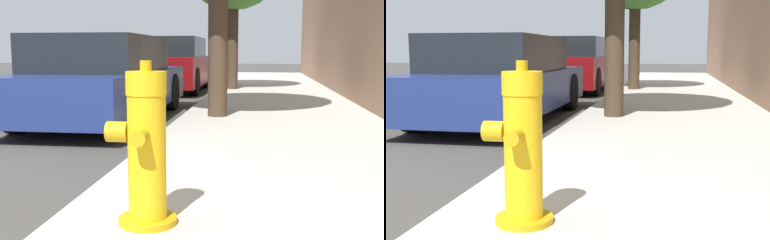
{
  "view_description": "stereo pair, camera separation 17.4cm",
  "coord_description": "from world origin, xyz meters",
  "views": [
    {
      "loc": [
        3.03,
        -2.28,
        1.06
      ],
      "look_at": [
        2.49,
        1.44,
        0.53
      ],
      "focal_mm": 45.0,
      "sensor_mm": 36.0,
      "label": 1
    },
    {
      "loc": [
        3.2,
        -2.25,
        1.06
      ],
      "look_at": [
        2.49,
        1.44,
        0.53
      ],
      "focal_mm": 45.0,
      "sensor_mm": 36.0,
      "label": 2
    }
  ],
  "objects": [
    {
      "name": "parked_car_mid",
      "position": [
        0.61,
        10.45,
        0.7
      ],
      "size": [
        1.82,
        4.19,
        1.43
      ],
      "color": "maroon",
      "rests_on": "ground_plane"
    },
    {
      "name": "fire_hydrant",
      "position": [
        2.41,
        0.24,
        0.53
      ],
      "size": [
        0.39,
        0.41,
        0.9
      ],
      "color": "#C39C11",
      "rests_on": "sidewalk_slab"
    },
    {
      "name": "parked_car_near",
      "position": [
        0.63,
        4.89,
        0.63
      ],
      "size": [
        1.71,
        4.58,
        1.3
      ],
      "color": "navy",
      "rests_on": "ground_plane"
    }
  ]
}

